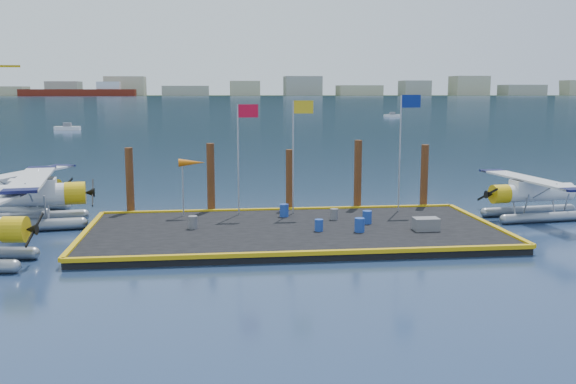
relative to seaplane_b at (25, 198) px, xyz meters
name	(u,v)px	position (x,y,z in m)	size (l,w,h in m)	color
ground	(293,236)	(13.67, -3.62, -1.55)	(4000.00, 4000.00, 0.00)	#192F4B
dock	(293,232)	(13.67, -3.62, -1.35)	(20.00, 10.00, 0.40)	black
dock_bumpers	(293,226)	(13.67, -3.62, -1.06)	(20.25, 10.25, 0.18)	#C4990B
far_backdrop	(300,90)	(253.58, 1733.90, 7.90)	(3050.00, 2050.00, 810.00)	black
seaplane_b	(25,198)	(0.00, 0.00, 0.00)	(9.15, 10.07, 3.56)	gray
seaplane_c	(18,189)	(-1.65, 4.55, -0.18)	(8.21, 8.69, 3.15)	gray
seaplane_d	(534,195)	(27.65, -0.94, -0.22)	(7.85, 8.66, 3.06)	gray
drum_0	(193,222)	(8.77, -3.19, -0.84)	(0.45, 0.45, 0.63)	slate
drum_1	(360,225)	(16.76, -4.88, -0.81)	(0.48, 0.48, 0.68)	#1B3B96
drum_2	(334,214)	(16.10, -1.82, -0.86)	(0.41, 0.41, 0.58)	slate
drum_3	(319,225)	(14.84, -4.46, -0.86)	(0.41, 0.41, 0.57)	#1B3B96
drum_4	(367,217)	(17.58, -3.01, -0.82)	(0.47, 0.47, 0.66)	#1B3B96
drum_5	(284,210)	(13.57, -0.68, -0.81)	(0.48, 0.48, 0.68)	#1B3B96
crate	(426,224)	(20.06, -4.89, -0.85)	(1.21, 0.81, 0.61)	slate
flagpole_red	(242,142)	(11.38, 0.18, 2.85)	(1.14, 0.08, 6.00)	#9B9CA4
flagpole_yellow	(297,139)	(14.37, 0.18, 2.96)	(1.14, 0.08, 6.20)	#9B9CA4
flagpole_blue	(404,135)	(20.37, 0.18, 3.14)	(1.14, 0.08, 6.50)	#9B9CA4
windsock	(191,164)	(8.64, 0.18, 1.68)	(1.40, 0.44, 3.12)	#9B9CA4
piling_0	(130,183)	(5.17, 1.78, 0.45)	(0.44, 0.44, 4.00)	#422713
piling_1	(211,180)	(9.67, 1.78, 0.55)	(0.44, 0.44, 4.20)	#422713
piling_2	(290,182)	(14.17, 1.78, 0.35)	(0.44, 0.44, 3.80)	#422713
piling_3	(358,177)	(18.17, 1.78, 0.60)	(0.44, 0.44, 4.30)	#422713
piling_4	(424,179)	(22.17, 1.78, 0.45)	(0.44, 0.44, 4.00)	#422713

